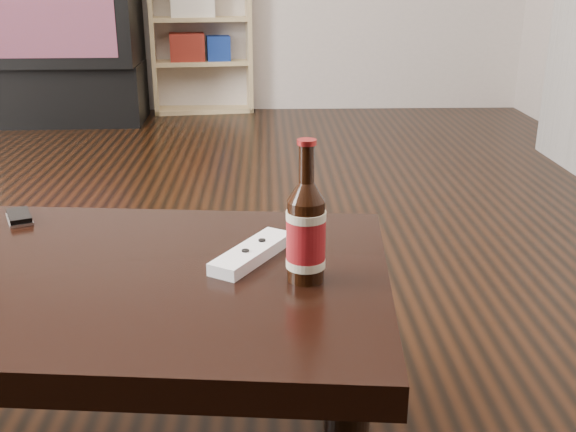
{
  "coord_description": "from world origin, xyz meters",
  "views": [
    {
      "loc": [
        0.73,
        -1.75,
        0.92
      ],
      "look_at": [
        0.76,
        -0.71,
        0.54
      ],
      "focal_mm": 42.0,
      "sensor_mm": 36.0,
      "label": 1
    }
  ],
  "objects_px": {
    "beer_bottle": "(306,232)",
    "remote": "(252,253)",
    "tv_stand": "(70,93)",
    "tv": "(60,7)",
    "phone": "(19,217)",
    "bookshelf": "(198,15)",
    "coffee_table": "(76,297)"
  },
  "relations": [
    {
      "from": "beer_bottle",
      "to": "remote",
      "type": "distance_m",
      "value": 0.15
    },
    {
      "from": "tv_stand",
      "to": "tv",
      "type": "bearing_deg",
      "value": -90.0
    },
    {
      "from": "tv",
      "to": "phone",
      "type": "distance_m",
      "value": 3.1
    },
    {
      "from": "bookshelf",
      "to": "coffee_table",
      "type": "distance_m",
      "value": 3.64
    },
    {
      "from": "tv_stand",
      "to": "remote",
      "type": "distance_m",
      "value": 3.45
    },
    {
      "from": "coffee_table",
      "to": "beer_bottle",
      "type": "xyz_separation_m",
      "value": [
        0.41,
        -0.05,
        0.14
      ]
    },
    {
      "from": "bookshelf",
      "to": "phone",
      "type": "bearing_deg",
      "value": -99.17
    },
    {
      "from": "tv",
      "to": "coffee_table",
      "type": "height_order",
      "value": "tv"
    },
    {
      "from": "bookshelf",
      "to": "beer_bottle",
      "type": "distance_m",
      "value": 3.73
    },
    {
      "from": "tv",
      "to": "phone",
      "type": "relative_size",
      "value": 9.15
    },
    {
      "from": "tv",
      "to": "remote",
      "type": "xyz_separation_m",
      "value": [
        1.23,
        -3.21,
        -0.28
      ]
    },
    {
      "from": "tv",
      "to": "phone",
      "type": "bearing_deg",
      "value": -78.05
    },
    {
      "from": "coffee_table",
      "to": "beer_bottle",
      "type": "distance_m",
      "value": 0.44
    },
    {
      "from": "tv",
      "to": "bookshelf",
      "type": "distance_m",
      "value": 0.89
    },
    {
      "from": "bookshelf",
      "to": "tv",
      "type": "bearing_deg",
      "value": -162.56
    },
    {
      "from": "bookshelf",
      "to": "beer_bottle",
      "type": "relative_size",
      "value": 5.06
    },
    {
      "from": "tv_stand",
      "to": "bookshelf",
      "type": "bearing_deg",
      "value": 23.52
    },
    {
      "from": "tv_stand",
      "to": "phone",
      "type": "height_order",
      "value": "phone"
    },
    {
      "from": "bookshelf",
      "to": "phone",
      "type": "xyz_separation_m",
      "value": [
        -0.07,
        -3.38,
        -0.22
      ]
    },
    {
      "from": "beer_bottle",
      "to": "bookshelf",
      "type": "bearing_deg",
      "value": 98.01
    },
    {
      "from": "tv",
      "to": "tv_stand",
      "type": "bearing_deg",
      "value": 90.0
    },
    {
      "from": "bookshelf",
      "to": "phone",
      "type": "height_order",
      "value": "bookshelf"
    },
    {
      "from": "tv_stand",
      "to": "coffee_table",
      "type": "distance_m",
      "value": 3.38
    },
    {
      "from": "tv_stand",
      "to": "bookshelf",
      "type": "relative_size",
      "value": 0.75
    },
    {
      "from": "tv_stand",
      "to": "phone",
      "type": "distance_m",
      "value": 3.09
    },
    {
      "from": "remote",
      "to": "coffee_table",
      "type": "bearing_deg",
      "value": -142.2
    },
    {
      "from": "tv_stand",
      "to": "phone",
      "type": "bearing_deg",
      "value": -78.06
    },
    {
      "from": "bookshelf",
      "to": "remote",
      "type": "height_order",
      "value": "bookshelf"
    },
    {
      "from": "tv_stand",
      "to": "bookshelf",
      "type": "xyz_separation_m",
      "value": [
        0.8,
        0.38,
        0.46
      ]
    },
    {
      "from": "beer_bottle",
      "to": "tv",
      "type": "bearing_deg",
      "value": 111.8
    },
    {
      "from": "coffee_table",
      "to": "remote",
      "type": "xyz_separation_m",
      "value": [
        0.32,
        0.04,
        0.07
      ]
    },
    {
      "from": "coffee_table",
      "to": "phone",
      "type": "distance_m",
      "value": 0.32
    }
  ]
}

